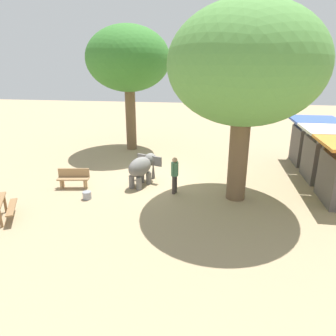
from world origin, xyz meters
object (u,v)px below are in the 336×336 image
(shade_tree_secondary, at_px, (245,66))
(market_stall_white, at_px, (327,157))
(market_stall_blue, at_px, (312,144))
(wooden_bench, at_px, (74,178))
(person_handler, at_px, (175,173))
(elephant, at_px, (142,167))
(shade_tree_main, at_px, (128,60))
(feed_bucket, at_px, (87,195))

(shade_tree_secondary, xyz_separation_m, market_stall_white, (-2.81, 4.36, -4.14))
(market_stall_blue, relative_size, market_stall_white, 1.00)
(market_stall_blue, bearing_deg, wooden_bench, -65.14)
(person_handler, relative_size, wooden_bench, 1.12)
(market_stall_blue, distance_m, market_stall_white, 2.60)
(elephant, relative_size, market_stall_white, 0.77)
(shade_tree_secondary, distance_m, market_stall_white, 6.64)
(shade_tree_main, height_order, feed_bucket, shade_tree_main)
(person_handler, bearing_deg, feed_bucket, 37.72)
(person_handler, xyz_separation_m, feed_bucket, (1.15, -3.53, -0.79))
(elephant, height_order, wooden_bench, elephant)
(shade_tree_secondary, bearing_deg, shade_tree_main, -137.49)
(person_handler, xyz_separation_m, wooden_bench, (0.05, -4.59, -0.48))
(shade_tree_main, xyz_separation_m, shade_tree_secondary, (6.88, 6.31, -0.27))
(wooden_bench, relative_size, feed_bucket, 4.02)
(person_handler, bearing_deg, market_stall_blue, -123.02)
(shade_tree_main, relative_size, market_stall_blue, 2.99)
(person_handler, bearing_deg, wooden_bench, 20.36)
(shade_tree_main, distance_m, wooden_bench, 8.54)
(market_stall_blue, height_order, feed_bucket, market_stall_blue)
(shade_tree_secondary, distance_m, market_stall_blue, 8.09)
(elephant, xyz_separation_m, person_handler, (0.79, 1.59, 0.08))
(feed_bucket, bearing_deg, shade_tree_main, -178.62)
(market_stall_white, bearing_deg, feed_bucket, -69.87)
(person_handler, bearing_deg, market_stall_white, -139.13)
(elephant, height_order, market_stall_blue, market_stall_blue)
(shade_tree_secondary, bearing_deg, person_handler, -92.54)
(elephant, bearing_deg, person_handler, -95.19)
(person_handler, xyz_separation_m, market_stall_blue, (-5.29, 6.95, 0.19))
(market_stall_white, bearing_deg, market_stall_blue, 180.00)
(wooden_bench, relative_size, market_stall_blue, 0.57)
(wooden_bench, bearing_deg, elephant, -173.53)
(elephant, relative_size, person_handler, 1.20)
(person_handler, distance_m, feed_bucket, 3.79)
(wooden_bench, xyz_separation_m, market_stall_white, (-2.75, 11.54, 0.67))
(shade_tree_secondary, xyz_separation_m, feed_bucket, (1.03, -6.11, -5.12))
(person_handler, height_order, wooden_bench, person_handler)
(person_handler, distance_m, market_stall_white, 7.46)
(wooden_bench, distance_m, market_stall_blue, 12.74)
(feed_bucket, bearing_deg, elephant, 134.99)
(market_stall_white, bearing_deg, person_handler, -68.82)
(shade_tree_main, height_order, wooden_bench, shade_tree_main)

